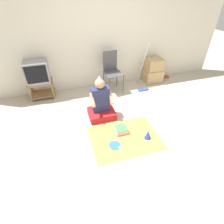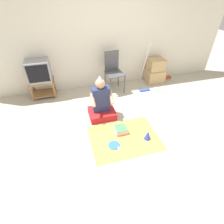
% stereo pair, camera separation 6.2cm
% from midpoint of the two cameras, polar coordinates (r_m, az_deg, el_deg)
% --- Properties ---
extents(ground_plane, '(16.00, 16.00, 0.00)m').
position_cam_midpoint_polar(ground_plane, '(3.35, 7.07, -6.61)').
color(ground_plane, '#BCB29E').
extents(wall_back, '(6.40, 0.06, 2.55)m').
position_cam_midpoint_polar(wall_back, '(4.52, -2.81, 23.93)').
color(wall_back, silver).
rests_on(wall_back, ground_plane).
extents(tv_stand, '(0.57, 0.41, 0.40)m').
position_cam_midpoint_polar(tv_stand, '(4.57, -22.44, 7.28)').
color(tv_stand, '#997047').
rests_on(tv_stand, ground_plane).
extents(tv, '(0.51, 0.39, 0.49)m').
position_cam_midpoint_polar(tv, '(4.40, -23.70, 11.92)').
color(tv, '#99999E').
rests_on(tv, tv_stand).
extents(folding_chair, '(0.46, 0.47, 0.97)m').
position_cam_midpoint_polar(folding_chair, '(4.42, -0.45, 13.82)').
color(folding_chair, '#4C4C51').
rests_on(folding_chair, ground_plane).
extents(cardboard_box_stack, '(0.48, 0.40, 0.65)m').
position_cam_midpoint_polar(cardboard_box_stack, '(5.07, 12.95, 12.94)').
color(cardboard_box_stack, tan).
rests_on(cardboard_box_stack, ground_plane).
extents(dust_mop, '(0.28, 0.46, 1.18)m').
position_cam_midpoint_polar(dust_mop, '(4.61, 9.65, 11.39)').
color(dust_mop, '#2D4CB2').
rests_on(dust_mop, ground_plane).
extents(book_pile, '(0.19, 0.14, 0.10)m').
position_cam_midpoint_polar(book_pile, '(5.37, 16.68, 10.69)').
color(book_pile, beige).
rests_on(book_pile, ground_plane).
extents(person_seated, '(0.53, 0.46, 0.92)m').
position_cam_midpoint_polar(person_seated, '(3.55, -4.13, 2.62)').
color(person_seated, red).
rests_on(person_seated, ground_plane).
extents(party_cloth, '(1.23, 0.94, 0.01)m').
position_cam_midpoint_polar(party_cloth, '(3.23, 3.61, -8.32)').
color(party_cloth, '#EFA84C').
rests_on(party_cloth, ground_plane).
extents(birthday_cake, '(0.23, 0.23, 0.16)m').
position_cam_midpoint_polar(birthday_cake, '(3.31, 2.37, -5.65)').
color(birthday_cake, silver).
rests_on(birthday_cake, party_cloth).
extents(party_hat_blue, '(0.13, 0.13, 0.17)m').
position_cam_midpoint_polar(party_hat_blue, '(3.22, 11.12, -7.22)').
color(party_hat_blue, blue).
rests_on(party_hat_blue, party_cloth).
extents(paper_plate, '(0.21, 0.21, 0.01)m').
position_cam_midpoint_polar(paper_plate, '(3.09, 0.31, -10.74)').
color(paper_plate, blue).
rests_on(paper_plate, party_cloth).
extents(plastic_spoon_near, '(0.04, 0.15, 0.01)m').
position_cam_midpoint_polar(plastic_spoon_near, '(3.04, 1.93, -11.69)').
color(plastic_spoon_near, white).
rests_on(plastic_spoon_near, party_cloth).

